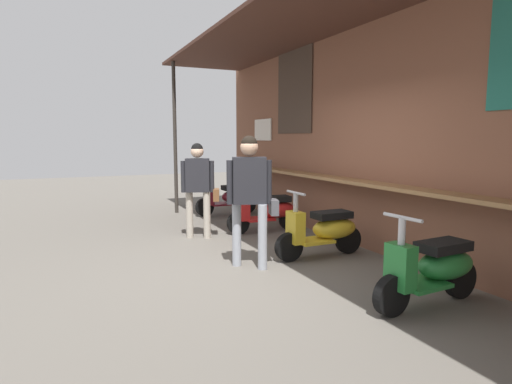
# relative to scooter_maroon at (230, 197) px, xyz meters

# --- Properties ---
(ground_plane) EXTENTS (30.19, 30.19, 0.00)m
(ground_plane) POSITION_rel_scooter_maroon_xyz_m (3.80, -1.08, -0.39)
(ground_plane) COLOR #605B54
(market_stall_facade) EXTENTS (10.78, 2.19, 3.61)m
(market_stall_facade) POSITION_rel_scooter_maroon_xyz_m (3.79, 0.81, 1.58)
(market_stall_facade) COLOR brown
(market_stall_facade) RESTS_ON ground_plane
(scooter_maroon) EXTENTS (0.46, 1.40, 0.97)m
(scooter_maroon) POSITION_rel_scooter_maroon_xyz_m (0.00, 0.00, 0.00)
(scooter_maroon) COLOR maroon
(scooter_maroon) RESTS_ON ground_plane
(scooter_red) EXTENTS (0.50, 1.40, 0.97)m
(scooter_red) POSITION_rel_scooter_maroon_xyz_m (1.95, -0.00, 0.00)
(scooter_red) COLOR red
(scooter_red) RESTS_ON ground_plane
(scooter_yellow) EXTENTS (0.46, 1.40, 0.97)m
(scooter_yellow) POSITION_rel_scooter_maroon_xyz_m (3.74, 0.00, 0.00)
(scooter_yellow) COLOR gold
(scooter_yellow) RESTS_ON ground_plane
(scooter_green) EXTENTS (0.48, 1.40, 0.97)m
(scooter_green) POSITION_rel_scooter_maroon_xyz_m (5.70, -0.00, 0.00)
(scooter_green) COLOR #237533
(scooter_green) RESTS_ON ground_plane
(shopper_with_handbag) EXTENTS (0.42, 0.68, 1.73)m
(shopper_with_handbag) POSITION_rel_scooter_maroon_xyz_m (3.76, -1.17, 0.67)
(shopper_with_handbag) COLOR #999EA8
(shopper_with_handbag) RESTS_ON ground_plane
(shopper_browsing) EXTENTS (0.39, 0.65, 1.61)m
(shopper_browsing) POSITION_rel_scooter_maroon_xyz_m (1.87, -1.28, 0.58)
(shopper_browsing) COLOR #ADA393
(shopper_browsing) RESTS_ON ground_plane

